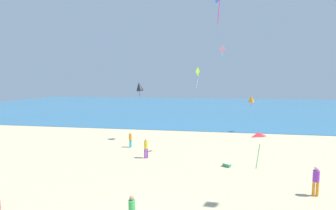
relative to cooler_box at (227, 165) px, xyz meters
name	(u,v)px	position (x,y,z in m)	size (l,w,h in m)	color
ground_plane	(175,162)	(-4.08, 0.30, -0.14)	(120.00, 120.00, 0.00)	#C6B58C
ocean_water	(197,107)	(-4.08, 42.73, -0.12)	(120.00, 60.00, 0.05)	teal
cooler_box	(227,165)	(0.00, 0.00, 0.00)	(0.67, 0.60, 0.28)	#339956
person_0	(146,147)	(-6.64, 1.04, 0.83)	(0.42, 0.42, 1.69)	purple
person_2	(130,139)	(-9.01, 4.10, 0.73)	(0.35, 0.35, 1.51)	#19ADB2
person_3	(316,179)	(4.63, -4.11, 0.86)	(0.40, 0.40, 1.73)	orange
person_4	(132,210)	(-4.78, -8.75, 0.72)	(0.42, 0.42, 1.50)	white
kite_orange	(251,99)	(3.89, 13.19, 4.17)	(0.81, 1.03, 1.59)	orange
kite_black	(139,86)	(-8.93, 7.23, 5.81)	(1.26, 1.21, 1.71)	black
kite_red	(258,135)	(0.57, -8.29, 4.20)	(0.71, 0.65, 1.62)	red
kite_lime	(198,72)	(-2.45, 3.28, 7.18)	(0.37, 0.70, 1.81)	#99DB33
kite_pink	(222,49)	(0.31, 15.29, 10.61)	(0.88, 0.66, 1.36)	pink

